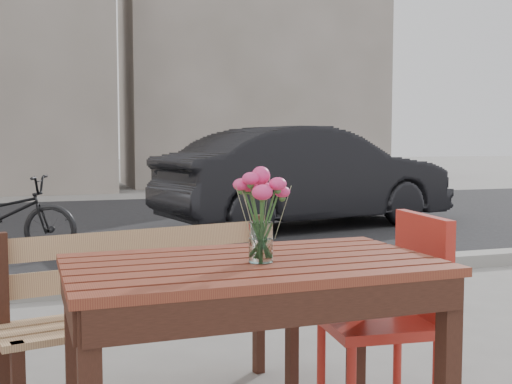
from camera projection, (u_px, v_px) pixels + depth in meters
street at (107, 246)px, 6.99m from camera, size 30.00×8.12×0.12m
backdrop_buildings at (73, 41)px, 15.58m from camera, size 15.50×4.00×8.00m
main_table at (253, 297)px, 2.19m from camera, size 1.26×0.75×0.77m
main_bench at (150, 293)px, 2.86m from camera, size 1.38×0.66×0.83m
red_chair at (396, 306)px, 2.60m from camera, size 0.48×0.48×0.88m
main_vase at (261, 203)px, 2.13m from camera, size 0.17×0.17×0.32m
parked_car at (307, 177)px, 8.79m from camera, size 4.34×2.23×1.36m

